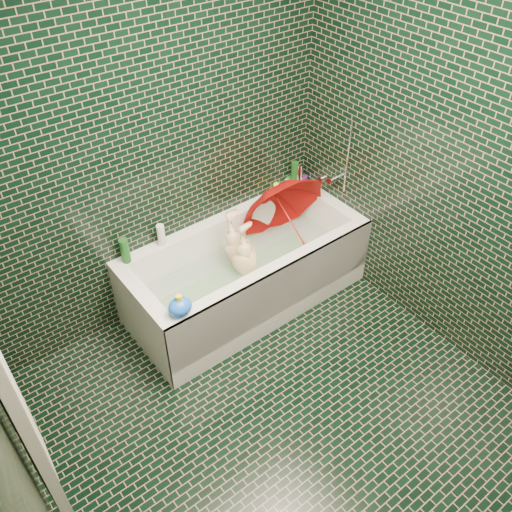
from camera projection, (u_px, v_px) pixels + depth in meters
floor at (289, 428)px, 3.22m from camera, size 2.80×2.80×0.00m
wall_back at (146, 149)px, 3.25m from camera, size 2.80×0.00×2.80m
wall_left at (6, 435)px, 1.81m from camera, size 0.00×2.80×2.80m
wall_right at (476, 177)px, 3.01m from camera, size 0.00×2.80×2.80m
bathtub at (247, 279)px, 3.90m from camera, size 1.70×0.75×0.55m
bath_mat at (246, 283)px, 3.94m from camera, size 1.35×0.47×0.01m
water at (246, 268)px, 3.85m from camera, size 1.48×0.53×0.00m
towel at (19, 414)px, 2.12m from camera, size 0.08×0.44×1.12m
faucet at (336, 175)px, 3.91m from camera, size 0.18×0.19×0.55m
child at (247, 269)px, 3.83m from camera, size 0.98×0.47×0.34m
umbrella at (290, 220)px, 3.90m from camera, size 0.87×0.94×0.95m
soap_bottle_a at (303, 182)px, 4.24m from camera, size 0.12×0.12×0.23m
soap_bottle_b at (304, 183)px, 4.24m from camera, size 0.10×0.10×0.19m
soap_bottle_c at (293, 184)px, 4.22m from camera, size 0.18×0.18×0.18m
bottle_right_tall at (294, 174)px, 4.15m from camera, size 0.07×0.07×0.20m
bottle_right_pump at (300, 175)px, 4.16m from camera, size 0.06×0.06×0.18m
bottle_left_tall at (125, 251)px, 3.47m from camera, size 0.06×0.06×0.18m
bottle_left_short at (161, 235)px, 3.61m from camera, size 0.07×0.07×0.16m
rubber_duck at (274, 191)px, 4.07m from camera, size 0.13×0.10×0.10m
bath_toy at (180, 306)px, 3.13m from camera, size 0.18×0.17×0.15m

